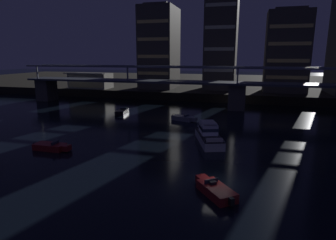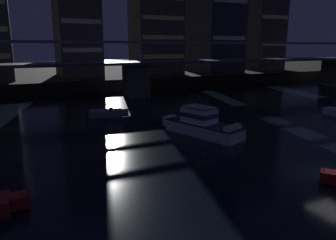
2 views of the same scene
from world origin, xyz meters
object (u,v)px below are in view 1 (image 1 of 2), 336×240
Objects in this scene: waterfront_pavilion at (91,81)px; speedboat_near_right at (184,118)px; speedboat_mid_right at (122,112)px; speedboat_mid_left at (215,190)px; tower_west_tall at (221,39)px; tower_central at (287,52)px; cabin_cruiser_near_left at (208,135)px; speedboat_near_center at (51,147)px; river_bridge at (237,89)px; tower_west_low at (159,48)px.

waterfront_pavilion is 43.35m from speedboat_near_right.
speedboat_mid_left is at bearing -53.51° from speedboat_mid_right.
tower_west_tall is 38.84m from speedboat_near_right.
tower_central is 47.88m from cabin_cruiser_near_left.
speedboat_near_center and speedboat_mid_left have the same top height.
river_bridge is 41.91m from speedboat_mid_left.
speedboat_near_center is 22.32m from speedboat_mid_left.
tower_west_low reaches higher than speedboat_near_right.
river_bridge is 4.40× the size of tower_west_low.
river_bridge is 17.29m from speedboat_near_right.
river_bridge is at bearing -122.71° from tower_central.
cabin_cruiser_near_left is at bearing -107.68° from tower_central.
tower_central is 4.07× the size of speedboat_mid_right.
tower_west_tall is at bearing 93.89° from cabin_cruiser_near_left.
tower_central is (17.34, -3.24, -3.72)m from tower_west_tall.
cabin_cruiser_near_left is 20.70m from speedboat_near_center.
cabin_cruiser_near_left reaches higher than speedboat_mid_right.
tower_west_tall is 3.09× the size of cabin_cruiser_near_left.
speedboat_near_right and speedboat_mid_left have the same top height.
waterfront_pavilion is (-54.68, -5.89, -8.25)m from tower_central.
speedboat_near_center is 1.12× the size of speedboat_mid_left.
speedboat_mid_left and speedboat_mid_right have the same top height.
tower_central reaches higher than river_bridge.
tower_central is at bearing 6.15° from waterfront_pavilion.
tower_west_low is at bearing 92.59° from speedboat_near_center.
river_bridge is 24.84m from tower_west_tall.
tower_central is 4.61× the size of speedboat_mid_left.
tower_west_low is at bearing 114.16° from speedboat_near_right.
speedboat_near_center is at bearing -121.23° from river_bridge.
river_bridge is 3.66× the size of tower_west_tall.
tower_west_low reaches higher than river_bridge.
speedboat_mid_right is (1.30, -30.34, -13.58)m from tower_west_low.
tower_west_low is 4.60× the size of speedboat_near_center.
cabin_cruiser_near_left is 1.78× the size of speedboat_mid_right.
river_bridge is 11.28× the size of cabin_cruiser_near_left.
speedboat_mid_left is 37.90m from speedboat_mid_right.
speedboat_mid_right is (-13.66, 2.99, 0.00)m from speedboat_near_right.
speedboat_mid_left is 0.88× the size of speedboat_mid_right.
tower_west_low is 38.97m from speedboat_near_right.
tower_west_tall reaches higher than speedboat_mid_left.
tower_west_low is at bearing 141.29° from river_bridge.
speedboat_near_right is at bearing -94.86° from tower_west_tall.
speedboat_near_right is (12.49, 21.05, 0.00)m from speedboat_near_center.
tower_west_tall is (-5.90, 21.05, 11.80)m from river_bridge.
tower_central is 46.36m from speedboat_mid_right.
cabin_cruiser_near_left reaches higher than speedboat_mid_left.
speedboat_mid_left is at bearing -90.02° from river_bridge.
tower_west_tall is 2.32× the size of waterfront_pavilion.
tower_central is 39.87m from speedboat_near_right.
waterfront_pavilion is at bearing 131.80° from speedboat_mid_right.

